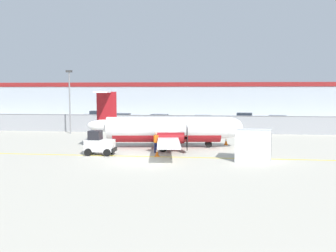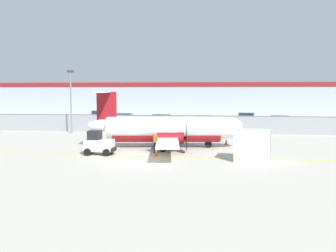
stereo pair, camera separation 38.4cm
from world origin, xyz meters
TOP-DOWN VIEW (x-y plane):
  - ground_plane at (0.00, 2.00)m, footprint 140.00×140.00m
  - perimeter_fence at (0.00, 18.00)m, footprint 98.00×0.10m
  - parking_lot_strip at (0.00, 29.50)m, footprint 98.00×17.00m
  - background_building at (0.00, 47.99)m, footprint 91.00×8.10m
  - commuter_airplane at (1.27, 6.62)m, footprint 13.61×16.07m
  - baggage_tug at (-3.71, 2.34)m, footprint 2.35×1.41m
  - ground_crew_worker at (0.54, 3.63)m, footprint 0.48×0.48m
  - cargo_container at (7.87, 1.23)m, footprint 2.71×2.38m
  - traffic_cone_near_left at (0.84, 2.15)m, footprint 0.36×0.36m
  - traffic_cone_near_right at (-5.72, 6.42)m, footprint 0.36×0.36m
  - traffic_cone_far_left at (6.24, 8.81)m, footprint 0.36×0.36m
  - parked_car_0 at (-13.74, 33.54)m, footprint 4.30×2.20m
  - parked_car_1 at (-8.05, 27.28)m, footprint 4.26×2.13m
  - parked_car_2 at (-2.20, 25.75)m, footprint 4.38×2.42m
  - parked_car_3 at (3.82, 24.35)m, footprint 4.32×2.25m
  - parked_car_4 at (9.60, 30.71)m, footprint 4.39×2.45m
  - parked_car_5 at (13.69, 25.30)m, footprint 4.34×2.30m
  - apron_light_pole at (-11.32, 15.92)m, footprint 0.70×0.30m

SIDE VIEW (x-z plane):
  - ground_plane at x=0.00m, z-range 0.00..0.01m
  - parking_lot_strip at x=0.00m, z-range 0.00..0.12m
  - traffic_cone_near_left at x=0.84m, z-range -0.01..0.63m
  - traffic_cone_near_right at x=-5.72m, z-range -0.01..0.63m
  - traffic_cone_far_left at x=6.24m, z-range -0.01..0.63m
  - baggage_tug at x=-3.71m, z-range -0.08..1.80m
  - parked_car_0 at x=-13.74m, z-range 0.10..1.68m
  - parked_car_1 at x=-8.05m, z-range 0.10..1.68m
  - parked_car_2 at x=-2.20m, z-range 0.10..1.68m
  - parked_car_3 at x=3.82m, z-range 0.10..1.68m
  - parked_car_4 at x=9.60m, z-range 0.10..1.68m
  - parked_car_5 at x=13.69m, z-range 0.10..1.68m
  - ground_crew_worker at x=0.54m, z-range 0.10..1.80m
  - cargo_container at x=7.87m, z-range 0.00..2.20m
  - perimeter_fence at x=0.00m, z-range 0.07..2.17m
  - commuter_airplane at x=1.27m, z-range -0.86..4.06m
  - background_building at x=0.00m, z-range 0.01..6.51m
  - apron_light_pole at x=-11.32m, z-range 0.67..7.94m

